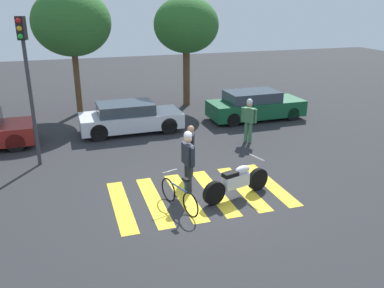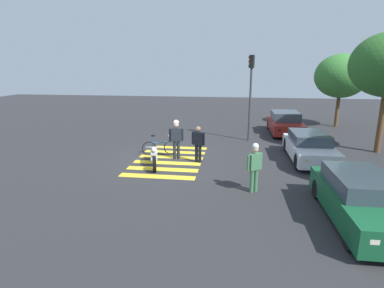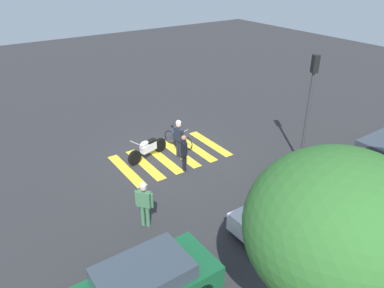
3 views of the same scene
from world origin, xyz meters
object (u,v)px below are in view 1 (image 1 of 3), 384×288
Objects in this scene: pedestrian_bystander at (249,118)px; car_green_compact at (255,106)px; officer_by_motorcycle at (191,147)px; leaning_bicycle at (179,196)px; police_motorcycle at (237,182)px; officer_on_foot at (188,157)px; car_white_van at (130,118)px; traffic_light_pole at (27,70)px.

pedestrian_bystander reaches higher than car_green_compact.
leaning_bicycle is at bearing -115.57° from officer_by_motorcycle.
officer_on_foot is at bearing 147.21° from police_motorcycle.
car_white_van is at bearing 102.30° from officer_by_motorcycle.
traffic_light_pole is (-5.39, 4.21, 2.72)m from police_motorcycle.
officer_on_foot is 1.06× the size of pedestrian_bystander.
car_white_van is at bearing -178.59° from car_green_compact.
pedestrian_bystander is 3.31m from car_green_compact.
car_green_compact reaches higher than car_white_van.
officer_on_foot is 0.38× the size of traffic_light_pole.
car_white_van is (-4.17, 2.69, -0.38)m from pedestrian_bystander.
car_green_compact is 10.10m from traffic_light_pole.
officer_by_motorcycle is 7.01m from car_green_compact.
car_white_van is (-0.13, 7.00, 0.24)m from leaning_bicycle.
officer_by_motorcycle is 0.34× the size of traffic_light_pole.
car_green_compact is at bearing 16.46° from traffic_light_pole.
pedestrian_bystander is (4.04, 4.31, 0.62)m from leaning_bicycle.
leaning_bicycle is 5.94m from pedestrian_bystander.
pedestrian_bystander reaches higher than car_white_van.
car_white_van is at bearing 96.29° from officer_on_foot.
officer_by_motorcycle reaches higher than leaning_bicycle.
pedestrian_bystander reaches higher than officer_by_motorcycle.
officer_on_foot is at bearing -83.71° from car_white_van.
traffic_light_pole is at bearing -163.54° from car_green_compact.
pedestrian_bystander is 0.41× the size of car_white_van.
car_green_compact is (5.85, 0.14, 0.03)m from car_white_van.
pedestrian_bystander is 4.98m from car_white_van.
officer_by_motorcycle is 0.95× the size of pedestrian_bystander.
officer_on_foot reaches higher than leaning_bicycle.
pedestrian_bystander is (3.50, 3.38, -0.08)m from officer_on_foot.
officer_on_foot is at bearing -136.02° from pedestrian_bystander.
car_green_compact is at bearing 47.23° from officer_by_motorcycle.
police_motorcycle is at bearing -119.15° from pedestrian_bystander.
traffic_light_pole reaches higher than officer_on_foot.
officer_by_motorcycle is (0.42, 1.07, -0.14)m from officer_on_foot.
police_motorcycle is 1.33× the size of leaning_bicycle.
traffic_light_pole is (-4.62, 2.37, 2.25)m from officer_by_motorcycle.
car_white_van is 0.95× the size of car_green_compact.
police_motorcycle is 0.50× the size of car_green_compact.
pedestrian_bystander is (2.31, 4.15, 0.53)m from police_motorcycle.
police_motorcycle is 0.46× the size of traffic_light_pole.
pedestrian_bystander is at bearing -0.47° from traffic_light_pole.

